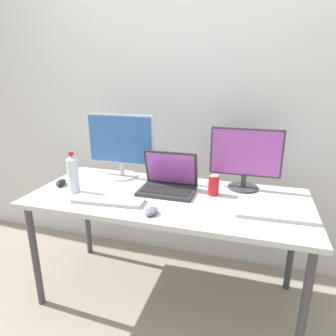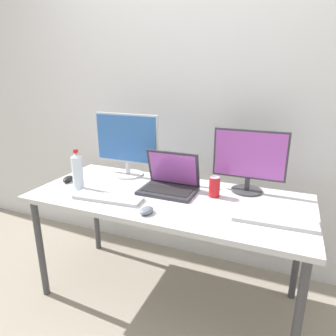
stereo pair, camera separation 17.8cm
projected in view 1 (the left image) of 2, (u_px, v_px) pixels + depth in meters
name	position (u px, v px, depth m)	size (l,w,h in m)	color
ground_plane	(168.00, 295.00, 2.06)	(16.00, 16.00, 0.00)	gray
wall_back	(191.00, 96.00, 2.21)	(7.00, 0.08, 2.60)	silver
work_desk	(168.00, 205.00, 1.86)	(1.69, 0.73, 0.74)	#424247
monitor_left	(120.00, 144.00, 2.11)	(0.49, 0.22, 0.45)	silver
monitor_center	(245.00, 157.00, 1.89)	(0.45, 0.19, 0.40)	#38383D
laptop_silver	(168.00, 182.00, 1.90)	(0.35, 0.24, 0.25)	#2D2D33
keyboard_main	(277.00, 214.00, 1.58)	(0.41, 0.15, 0.02)	#B2B2B7
keyboard_aux	(108.00, 200.00, 1.75)	(0.42, 0.12, 0.02)	#B2B2B7
mouse_by_keyboard	(61.00, 183.00, 2.00)	(0.06, 0.11, 0.04)	black
mouse_by_laptop	(151.00, 211.00, 1.59)	(0.07, 0.10, 0.03)	slate
water_bottle	(73.00, 174.00, 1.86)	(0.07, 0.07, 0.26)	silver
soda_can_near_keyboard	(214.00, 185.00, 1.84)	(0.07, 0.07, 0.13)	red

